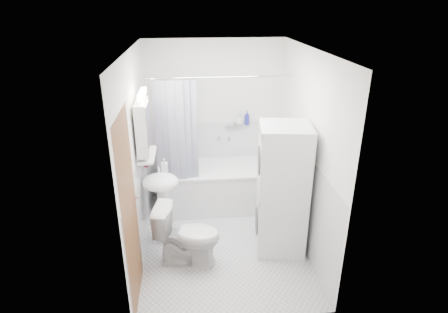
{
  "coord_description": "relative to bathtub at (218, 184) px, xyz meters",
  "views": [
    {
      "loc": [
        -0.39,
        -4.02,
        2.9
      ],
      "look_at": [
        0.02,
        0.15,
        1.12
      ],
      "focal_mm": 30.0,
      "sensor_mm": 36.0,
      "label": 1
    }
  ],
  "objects": [
    {
      "name": "shower_caddy",
      "position": [
        0.25,
        0.32,
        0.8
      ],
      "size": [
        0.22,
        0.06,
        0.02
      ],
      "primitive_type": "cube",
      "color": "silver",
      "rests_on": "room_walls"
    },
    {
      "name": "shower_curtain",
      "position": [
        -0.55,
        -0.33,
        0.9
      ],
      "size": [
        0.55,
        0.02,
        1.45
      ],
      "color": "#141D46",
      "rests_on": "curtain_rod"
    },
    {
      "name": "shampoo_a",
      "position": [
        0.35,
        0.32,
        0.88
      ],
      "size": [
        0.13,
        0.17,
        0.13
      ],
      "primitive_type": "imported",
      "color": "gray",
      "rests_on": "shower_caddy"
    },
    {
      "name": "shampoo_b",
      "position": [
        0.47,
        0.32,
        0.85
      ],
      "size": [
        0.08,
        0.21,
        0.08
      ],
      "primitive_type": "imported",
      "color": "navy",
      "rests_on": "shower_caddy"
    },
    {
      "name": "sink",
      "position": [
        -0.76,
        -0.84,
        0.35
      ],
      "size": [
        0.44,
        0.37,
        1.04
      ],
      "color": "white",
      "rests_on": "ground"
    },
    {
      "name": "curtain_rod",
      "position": [
        0.0,
        -0.33,
        1.65
      ],
      "size": [
        1.85,
        0.02,
        0.02
      ],
      "primitive_type": "cylinder",
      "rotation": [
        0.0,
        1.57,
        0.0
      ],
      "color": "silver",
      "rests_on": "room_walls"
    },
    {
      "name": "shelf_cup",
      "position": [
        -0.89,
        -0.7,
        0.91
      ],
      "size": [
        0.1,
        0.09,
        0.1
      ],
      "primitive_type": "imported",
      "color": "gray",
      "rests_on": "shelf"
    },
    {
      "name": "floor",
      "position": [
        -0.0,
        -0.92,
        -0.35
      ],
      "size": [
        2.6,
        2.6,
        0.0
      ],
      "primitive_type": "plane",
      "color": "silver",
      "rests_on": "ground"
    },
    {
      "name": "door",
      "position": [
        -0.95,
        -1.47,
        0.65
      ],
      "size": [
        0.05,
        2.0,
        2.0
      ],
      "color": "brown",
      "rests_on": "ground"
    },
    {
      "name": "toilet",
      "position": [
        -0.45,
        -1.29,
        0.02
      ],
      "size": [
        0.82,
        0.55,
        0.74
      ],
      "primitive_type": "imported",
      "rotation": [
        0.0,
        0.0,
        1.39
      ],
      "color": "white",
      "rests_on": "ground"
    },
    {
      "name": "tub_spout",
      "position": [
        0.2,
        0.33,
        0.6
      ],
      "size": [
        0.04,
        0.12,
        0.04
      ],
      "primitive_type": "cylinder",
      "rotation": [
        1.57,
        0.0,
        0.0
      ],
      "color": "silver",
      "rests_on": "room_walls"
    },
    {
      "name": "soap_pump",
      "position": [
        -0.71,
        -0.67,
        0.6
      ],
      "size": [
        0.08,
        0.17,
        0.08
      ],
      "primitive_type": "imported",
      "color": "gray",
      "rests_on": "sink"
    },
    {
      "name": "shelf_bottle",
      "position": [
        -0.89,
        -0.97,
        0.9
      ],
      "size": [
        0.07,
        0.18,
        0.07
      ],
      "primitive_type": "imported",
      "color": "gray",
      "rests_on": "shelf"
    },
    {
      "name": "medicine_cabinet",
      "position": [
        -0.91,
        -0.82,
        1.21
      ],
      "size": [
        0.13,
        0.5,
        0.71
      ],
      "color": "white",
      "rests_on": "room_walls"
    },
    {
      "name": "room_walls",
      "position": [
        -0.0,
        -0.92,
        1.14
      ],
      "size": [
        2.6,
        2.6,
        2.6
      ],
      "color": "white",
      "rests_on": "ground"
    },
    {
      "name": "bathtub",
      "position": [
        0.0,
        0.0,
        0.0
      ],
      "size": [
        1.67,
        0.79,
        0.63
      ],
      "color": "white",
      "rests_on": "ground"
    },
    {
      "name": "wainscot",
      "position": [
        -0.0,
        -0.63,
        0.25
      ],
      "size": [
        1.98,
        2.58,
        2.58
      ],
      "color": "white",
      "rests_on": "ground"
    },
    {
      "name": "shelf",
      "position": [
        -0.89,
        -0.82,
        0.85
      ],
      "size": [
        0.18,
        0.54,
        0.02
      ],
      "primitive_type": "cube",
      "color": "silver",
      "rests_on": "room_walls"
    },
    {
      "name": "towel",
      "position": [
        -0.94,
        -0.46,
        1.02
      ],
      "size": [
        0.07,
        0.34,
        0.81
      ],
      "color": "maroon",
      "rests_on": "room_walls"
    },
    {
      "name": "washer_dryer",
      "position": [
        0.68,
        -1.11,
        0.46
      ],
      "size": [
        0.64,
        0.64,
        1.61
      ],
      "rotation": [
        0.0,
        0.0,
        -0.13
      ],
      "color": "white",
      "rests_on": "ground"
    }
  ]
}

